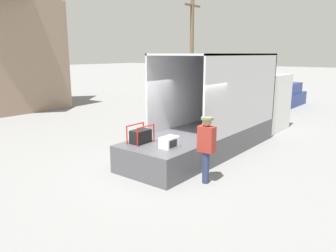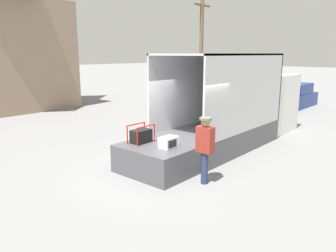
{
  "view_description": "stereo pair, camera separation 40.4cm",
  "coord_description": "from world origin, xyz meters",
  "px_view_note": "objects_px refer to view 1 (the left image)",
  "views": [
    {
      "loc": [
        -7.53,
        -5.77,
        3.34
      ],
      "look_at": [
        -0.5,
        -0.2,
        1.35
      ],
      "focal_mm": 35.0,
      "sensor_mm": 36.0,
      "label": 1
    },
    {
      "loc": [
        -7.27,
        -6.08,
        3.34
      ],
      "look_at": [
        -0.5,
        -0.2,
        1.35
      ],
      "focal_mm": 35.0,
      "sensor_mm": 36.0,
      "label": 2
    }
  ],
  "objects_px": {
    "box_truck": "(241,112)",
    "pickup_truck_blue": "(279,97)",
    "utility_pole": "(192,48)",
    "microwave": "(169,142)",
    "portable_generator": "(141,136)",
    "worker_person": "(206,143)"
  },
  "relations": [
    {
      "from": "microwave",
      "to": "utility_pole",
      "type": "xyz_separation_m",
      "value": [
        13.04,
        8.21,
        2.81
      ]
    },
    {
      "from": "box_truck",
      "to": "microwave",
      "type": "bearing_deg",
      "value": -175.65
    },
    {
      "from": "box_truck",
      "to": "worker_person",
      "type": "bearing_deg",
      "value": -163.44
    },
    {
      "from": "pickup_truck_blue",
      "to": "utility_pole",
      "type": "height_order",
      "value": "utility_pole"
    },
    {
      "from": "microwave",
      "to": "worker_person",
      "type": "xyz_separation_m",
      "value": [
        0.14,
        -1.11,
        0.14
      ]
    },
    {
      "from": "box_truck",
      "to": "portable_generator",
      "type": "distance_m",
      "value": 5.34
    },
    {
      "from": "box_truck",
      "to": "worker_person",
      "type": "xyz_separation_m",
      "value": [
        -5.06,
        -1.5,
        0.05
      ]
    },
    {
      "from": "worker_person",
      "to": "microwave",
      "type": "bearing_deg",
      "value": 97.34
    },
    {
      "from": "worker_person",
      "to": "pickup_truck_blue",
      "type": "xyz_separation_m",
      "value": [
        13.79,
        3.08,
        -0.48
      ]
    },
    {
      "from": "microwave",
      "to": "utility_pole",
      "type": "bearing_deg",
      "value": 32.21
    },
    {
      "from": "box_truck",
      "to": "pickup_truck_blue",
      "type": "height_order",
      "value": "box_truck"
    },
    {
      "from": "box_truck",
      "to": "utility_pole",
      "type": "xyz_separation_m",
      "value": [
        7.84,
        7.82,
        2.72
      ]
    },
    {
      "from": "worker_person",
      "to": "utility_pole",
      "type": "bearing_deg",
      "value": 35.86
    },
    {
      "from": "box_truck",
      "to": "portable_generator",
      "type": "relative_size",
      "value": 10.31
    },
    {
      "from": "pickup_truck_blue",
      "to": "utility_pole",
      "type": "distance_m",
      "value": 7.05
    },
    {
      "from": "box_truck",
      "to": "portable_generator",
      "type": "height_order",
      "value": "box_truck"
    },
    {
      "from": "box_truck",
      "to": "pickup_truck_blue",
      "type": "distance_m",
      "value": 8.88
    },
    {
      "from": "microwave",
      "to": "worker_person",
      "type": "height_order",
      "value": "worker_person"
    },
    {
      "from": "portable_generator",
      "to": "utility_pole",
      "type": "relative_size",
      "value": 0.1
    },
    {
      "from": "pickup_truck_blue",
      "to": "utility_pole",
      "type": "relative_size",
      "value": 0.71
    },
    {
      "from": "box_truck",
      "to": "pickup_truck_blue",
      "type": "xyz_separation_m",
      "value": [
        8.73,
        1.58,
        -0.43
      ]
    },
    {
      "from": "portable_generator",
      "to": "worker_person",
      "type": "xyz_separation_m",
      "value": [
        0.25,
        -2.06,
        0.09
      ]
    }
  ]
}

